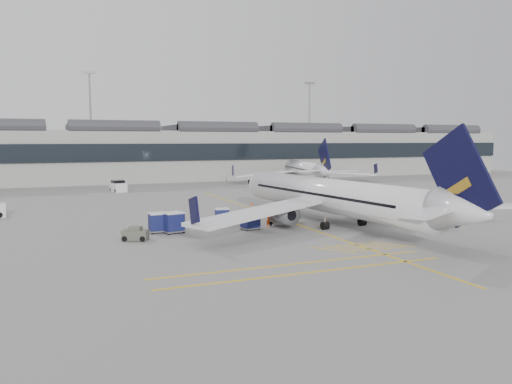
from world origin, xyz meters
name	(u,v)px	position (x,y,z in m)	size (l,w,h in m)	color
ground	(225,241)	(0.00, 0.00, 0.00)	(220.00, 220.00, 0.00)	gray
terminal	(120,153)	(0.00, 71.93, 6.14)	(200.00, 20.45, 12.40)	#9E9E99
light_masts	(105,118)	(-1.67, 86.00, 14.49)	(113.00, 0.60, 25.45)	slate
apron_markings	(279,218)	(10.00, 10.00, 0.01)	(0.25, 60.00, 0.01)	gold
airliner_main	(334,197)	(13.46, 3.57, 3.05)	(35.48, 38.96, 10.37)	silver
airliner_far	(302,169)	(35.98, 53.83, 2.76)	(31.78, 35.03, 9.39)	silver
belt_loader	(277,219)	(8.19, 6.54, 0.54)	(4.63, 1.97, 1.85)	beige
baggage_cart_a	(222,215)	(2.67, 8.88, 0.90)	(1.84, 1.62, 1.68)	gray
baggage_cart_b	(250,220)	(4.18, 4.35, 0.98)	(1.98, 1.74, 1.84)	gray
baggage_cart_c	(173,222)	(-3.49, 5.50, 1.10)	(2.28, 2.03, 2.06)	gray
baggage_cart_d	(158,222)	(-4.80, 6.29, 1.05)	(1.92, 1.60, 1.97)	gray
ramp_agent_a	(268,219)	(6.58, 5.21, 0.80)	(0.58, 0.38, 1.59)	#FF4E0D
ramp_agent_b	(254,220)	(4.99, 5.23, 0.79)	(0.77, 0.60, 1.59)	#FC590D
pushback_tug	(135,234)	(-7.48, 3.31, 0.56)	(2.61, 2.16, 1.26)	#525649
safety_cone_nose	(251,204)	(11.22, 21.60, 0.26)	(0.37, 0.37, 0.52)	#F24C0A
safety_cone_engine	(326,220)	(13.47, 5.19, 0.25)	(0.36, 0.36, 0.50)	#F24C0A
service_van_mid	(118,186)	(-3.59, 47.75, 0.92)	(2.74, 4.31, 2.05)	silver
service_van_right	(335,185)	(33.79, 36.49, 0.83)	(4.03, 3.25, 1.85)	silver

